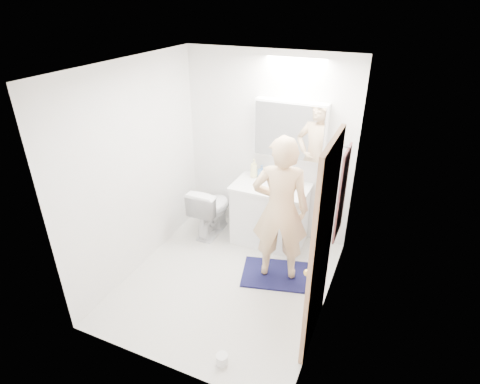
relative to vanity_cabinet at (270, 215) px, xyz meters
The scene contains 23 objects.
floor 1.05m from the vanity_cabinet, 99.32° to the right, with size 2.50×2.50×0.00m, color silver.
ceiling 2.24m from the vanity_cabinet, 99.32° to the right, with size 2.50×2.50×0.00m, color white.
wall_back 0.87m from the vanity_cabinet, 119.07° to the left, with size 2.50×2.50×0.00m, color white.
wall_front 2.36m from the vanity_cabinet, 94.09° to the right, with size 2.50×2.50×0.00m, color white.
wall_left 1.78m from the vanity_cabinet, 142.52° to the right, with size 2.50×2.50×0.00m, color white.
wall_right 1.57m from the vanity_cabinet, 45.70° to the right, with size 2.50×2.50×0.00m, color white.
vanity_cabinet is the anchor object (origin of this frame).
countertop 0.41m from the vanity_cabinet, 90.00° to the right, with size 0.95×0.58×0.04m, color white.
sink_basin 0.45m from the vanity_cabinet, 90.00° to the left, with size 0.36×0.36×0.03m, color white.
faucet 0.56m from the vanity_cabinet, 90.00° to the left, with size 0.02×0.02×0.16m, color silver.
medicine_cabinet 1.14m from the vanity_cabinet, 56.01° to the left, with size 0.88×0.14×0.70m, color white.
mirror_panel 1.13m from the vanity_cabinet, 43.43° to the left, with size 0.84×0.01×0.66m, color silver.
toilet 0.81m from the vanity_cabinet, behind, with size 0.40×0.70×0.71m, color white.
bath_rug 0.81m from the vanity_cabinet, 62.63° to the right, with size 0.80×0.55×0.02m, color #15143F.
person 0.88m from the vanity_cabinet, 62.63° to the right, with size 0.61×0.40×1.68m, color #DDB584.
door 1.72m from the vanity_cabinet, 54.98° to the right, with size 0.04×0.80×2.00m, color tan.
door_knob 1.92m from the vanity_cabinet, 61.37° to the right, with size 0.06×0.06×0.06m, color gold.
towel 1.23m from the vanity_cabinet, 24.29° to the right, with size 0.02×0.42×1.00m, color #142540.
towel_hook 1.58m from the vanity_cabinet, 24.60° to the right, with size 0.02×0.02×0.07m, color silver.
soap_bottle_a 0.65m from the vanity_cabinet, 152.89° to the left, with size 0.10×0.10×0.25m, color beige.
soap_bottle_b 0.58m from the vanity_cabinet, 137.06° to the left, with size 0.08×0.08×0.17m, color #5B87C3.
toothbrush_cup 0.57m from the vanity_cabinet, 31.15° to the left, with size 0.10×0.10×0.09m, color #405BC0.
toilet_paper_roll 2.04m from the vanity_cabinet, 82.10° to the right, with size 0.11×0.11×0.10m, color white.
Camera 1 is at (1.54, -3.13, 2.97)m, focal length 28.90 mm.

